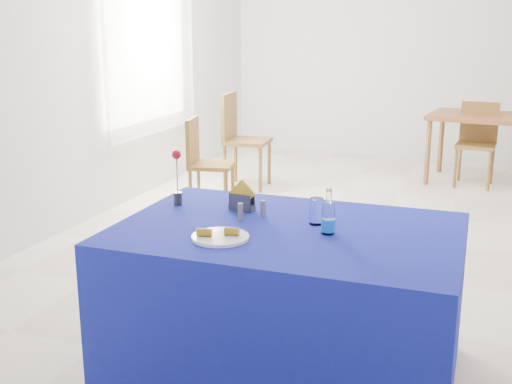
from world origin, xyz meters
TOP-DOWN VIEW (x-y plane):
  - floor at (0.00, 0.00)m, footprint 7.00×7.00m
  - room_shell at (0.00, 0.00)m, footprint 7.00×7.00m
  - window_pane at (-2.47, 0.80)m, footprint 0.04×1.50m
  - curtain at (-2.40, 0.80)m, footprint 0.04×1.75m
  - plate at (-0.29, -2.49)m, footprint 0.26×0.26m
  - drinking_glass at (0.06, -2.13)m, footprint 0.07×0.07m
  - salt_shaker at (-0.22, -2.10)m, footprint 0.03×0.03m
  - pepper_shaker at (-0.31, -2.19)m, footprint 0.03×0.03m
  - blue_table at (-0.06, -2.23)m, footprint 1.60×1.10m
  - water_bottle at (0.14, -2.25)m, footprint 0.06×0.06m
  - napkin_holder at (-0.36, -2.03)m, footprint 0.15×0.07m
  - rose_vase at (-0.72, -2.05)m, footprint 0.05×0.05m
  - oak_table at (0.86, 2.32)m, footprint 1.40×1.00m
  - chair_bg_left at (0.71, 2.24)m, footprint 0.43×0.43m
  - chair_win_a at (-1.65, 0.32)m, footprint 0.46×0.46m
  - chair_win_b at (-1.67, 1.27)m, footprint 0.48×0.48m
  - banana_pieces at (-0.30, -2.49)m, footprint 0.18×0.10m

SIDE VIEW (x-z plane):
  - floor at x=0.00m, z-range 0.00..0.00m
  - blue_table at x=-0.06m, z-range 0.00..0.76m
  - chair_win_a at x=-1.65m, z-range 0.07..0.93m
  - chair_bg_left at x=0.71m, z-range 0.07..0.96m
  - chair_win_b at x=-1.67m, z-range 0.08..1.08m
  - oak_table at x=0.86m, z-range 0.30..1.06m
  - plate at x=-0.29m, z-range 0.76..0.77m
  - banana_pieces at x=-0.30m, z-range 0.77..0.81m
  - salt_shaker at x=-0.22m, z-range 0.76..0.84m
  - pepper_shaker at x=-0.31m, z-range 0.76..0.84m
  - napkin_holder at x=-0.36m, z-range 0.73..0.89m
  - drinking_glass at x=0.06m, z-range 0.76..0.89m
  - water_bottle at x=0.14m, z-range 0.72..0.94m
  - rose_vase at x=-0.72m, z-range 0.75..1.05m
  - window_pane at x=-2.47m, z-range 0.75..2.35m
  - curtain at x=-2.40m, z-range 0.62..2.48m
  - room_shell at x=0.00m, z-range -1.75..5.25m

